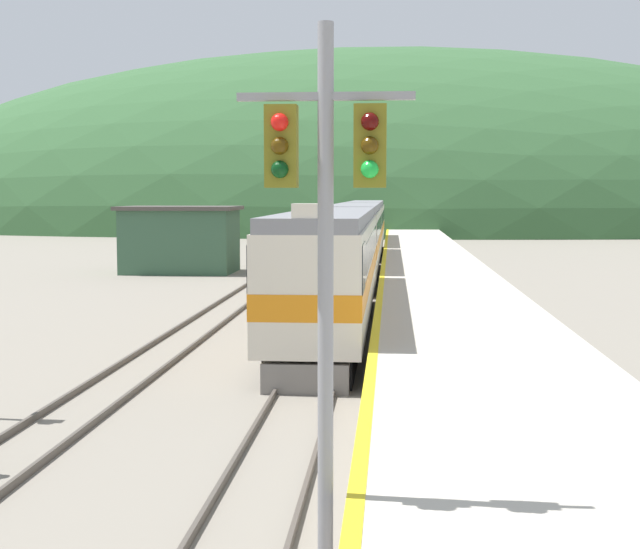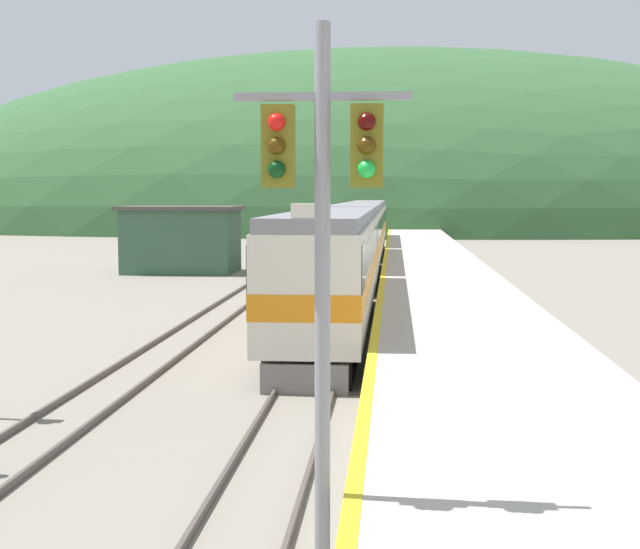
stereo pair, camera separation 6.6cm
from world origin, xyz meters
name	(u,v)px [view 1 (the left image)]	position (x,y,z in m)	size (l,w,h in m)	color
track_main	(367,251)	(0.00, 70.00, 0.08)	(1.52, 180.00, 0.16)	#4C443D
track_siding	(309,251)	(-4.94, 70.00, 0.08)	(1.52, 180.00, 0.16)	#4C443D
platform	(428,265)	(4.39, 50.00, 0.55)	(5.65, 140.00, 1.11)	#BCB5A5
distant_hills	(377,228)	(0.00, 126.10, 0.00)	(155.53, 69.99, 51.27)	#335B33
station_shed	(181,239)	(-11.14, 49.63, 2.11)	(7.22, 5.32, 4.18)	#385B42
express_train_lead_car	(331,268)	(0.00, 25.44, 2.38)	(2.84, 19.44, 4.71)	black
carriage_second	(355,238)	(0.00, 46.55, 2.36)	(2.83, 20.56, 4.35)	black
carriage_third	(366,225)	(0.00, 67.99, 2.36)	(2.83, 20.56, 4.35)	black
signal_mast_main	(325,222)	(1.29, 5.59, 4.60)	(2.20, 0.42, 7.04)	gray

